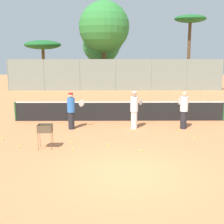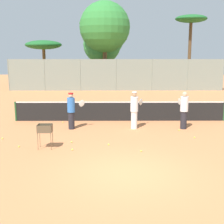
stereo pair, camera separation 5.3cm
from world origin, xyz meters
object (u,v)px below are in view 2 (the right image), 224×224
(player_yellow_shirt, at_px, (184,110))
(parked_car, at_px, (94,79))
(ball_cart, at_px, (44,130))
(player_white_outfit, at_px, (71,110))
(player_red_cap, at_px, (134,110))
(tennis_net, at_px, (120,111))

(player_yellow_shirt, height_order, parked_car, player_yellow_shirt)
(ball_cart, bearing_deg, player_white_outfit, 77.52)
(parked_car, bearing_deg, player_red_cap, -81.29)
(player_white_outfit, bearing_deg, parked_car, 65.22)
(parked_car, bearing_deg, player_yellow_shirt, -74.41)
(player_yellow_shirt, distance_m, parked_car, 20.01)
(player_white_outfit, xyz_separation_m, ball_cart, (-0.69, -3.10, -0.19))
(parked_car, bearing_deg, tennis_net, -82.51)
(player_red_cap, distance_m, ball_cart, 4.93)
(player_yellow_shirt, relative_size, parked_car, 0.44)
(ball_cart, distance_m, parked_car, 22.42)
(tennis_net, xyz_separation_m, player_yellow_shirt, (3.07, -1.75, 0.39))
(player_red_cap, relative_size, ball_cart, 1.88)
(ball_cart, xyz_separation_m, parked_car, (0.82, 22.40, -0.08))
(player_red_cap, relative_size, parked_car, 0.44)
(player_red_cap, bearing_deg, player_white_outfit, 131.45)
(ball_cart, bearing_deg, player_red_cap, 40.03)
(player_white_outfit, xyz_separation_m, parked_car, (0.14, 19.30, -0.27))
(player_yellow_shirt, distance_m, ball_cart, 6.95)
(player_red_cap, relative_size, player_yellow_shirt, 1.00)
(player_white_outfit, height_order, player_red_cap, player_red_cap)
(player_white_outfit, height_order, parked_car, player_white_outfit)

